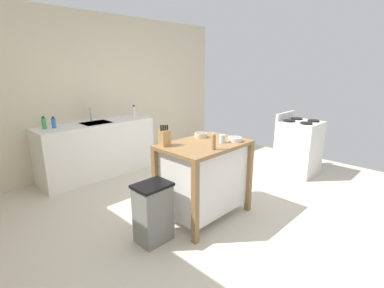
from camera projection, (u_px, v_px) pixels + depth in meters
ground_plane at (215, 213)px, 3.48m from camera, size 6.17×6.17×0.00m
wall_back at (103, 93)px, 4.86m from camera, size 5.17×0.10×2.60m
kitchen_island at (204, 176)px, 3.30m from camera, size 1.01×0.68×0.91m
knife_block at (164, 138)px, 3.06m from camera, size 0.11×0.09×0.24m
bowl_stoneware_deep at (201, 135)px, 3.44m from camera, size 0.15×0.15×0.06m
bowl_ceramic_small at (235, 139)px, 3.25m from camera, size 0.16×0.16×0.05m
drinking_cup at (222, 139)px, 3.19m from camera, size 0.07×0.07×0.09m
pepper_grinder at (214, 142)px, 2.92m from camera, size 0.04×0.04×0.18m
trash_bin at (153, 213)px, 2.85m from camera, size 0.36×0.28×0.63m
sink_counter at (98, 149)px, 4.61m from camera, size 1.84×0.60×0.88m
sink_faucet at (91, 115)px, 4.55m from camera, size 0.02×0.02×0.22m
bottle_spray_cleaner at (54, 123)px, 4.07m from camera, size 0.06×0.06×0.17m
bottle_hand_soap at (134, 111)px, 4.98m from camera, size 0.06×0.06×0.21m
bottle_dish_soap at (44, 123)px, 4.01m from camera, size 0.06×0.06×0.18m
stove at (298, 147)px, 4.69m from camera, size 0.60×0.60×1.00m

